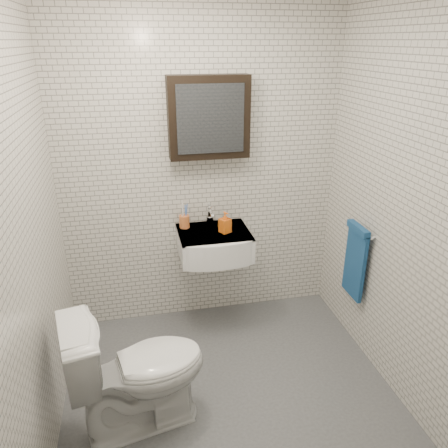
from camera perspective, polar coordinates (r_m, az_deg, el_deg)
name	(u,v)px	position (r m, az deg, el deg)	size (l,w,h in m)	color
ground	(229,388)	(3.22, 0.67, -20.67)	(2.20, 2.00, 0.01)	#4B4E53
room_shell	(230,187)	(2.45, 0.83, 4.88)	(2.22, 2.02, 2.51)	silver
washbasin	(215,245)	(3.40, -1.19, -2.72)	(0.55, 0.50, 0.20)	white
faucet	(210,216)	(3.51, -1.83, 1.01)	(0.06, 0.20, 0.15)	silver
mirror_cabinet	(209,118)	(3.29, -1.99, 13.72)	(0.60, 0.15, 0.60)	black
towel_rail	(356,258)	(3.41, 16.81, -4.30)	(0.09, 0.30, 0.58)	silver
toothbrush_cup	(184,221)	(3.46, -5.20, 0.41)	(0.10, 0.10, 0.22)	#CB6832
soap_bottle	(225,222)	(3.35, 0.14, 0.23)	(0.07, 0.08, 0.17)	orange
toilet	(138,370)	(2.79, -11.16, -18.17)	(0.46, 0.80, 0.82)	white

